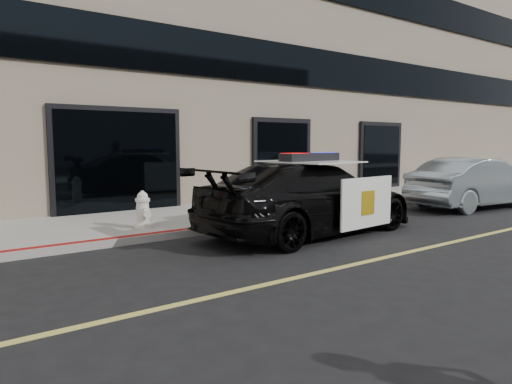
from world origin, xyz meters
TOP-DOWN VIEW (x-y plane):
  - ground at (0.00, 0.00)m, footprint 120.00×120.00m
  - sidewalk_n at (0.00, 5.25)m, footprint 60.00×3.50m
  - building_n at (0.00, 10.50)m, footprint 60.00×7.00m
  - police_car at (1.47, 2.28)m, footprint 3.04×5.65m
  - silver_sedan at (8.11, 2.25)m, footprint 2.45×4.85m
  - fire_hydrant at (-1.46, 4.25)m, footprint 0.36×0.50m

SIDE VIEW (x-z plane):
  - ground at x=0.00m, z-range 0.00..0.00m
  - sidewalk_n at x=0.00m, z-range 0.00..0.15m
  - fire_hydrant at x=-1.46m, z-range 0.13..0.91m
  - silver_sedan at x=8.11m, z-range 0.00..1.50m
  - police_car at x=1.47m, z-range -0.09..1.64m
  - building_n at x=0.00m, z-range 0.00..12.00m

